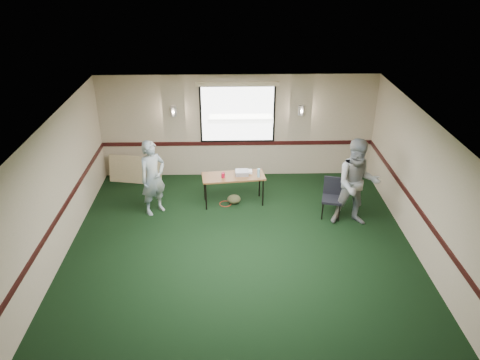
{
  "coord_description": "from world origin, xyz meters",
  "views": [
    {
      "loc": [
        -0.2,
        -7.25,
        5.57
      ],
      "look_at": [
        0.0,
        1.3,
        1.2
      ],
      "focal_mm": 35.0,
      "sensor_mm": 36.0,
      "label": 1
    }
  ],
  "objects_px": {
    "projector": "(242,173)",
    "conference_chair": "(333,194)",
    "person_left": "(153,178)",
    "folding_table": "(233,178)",
    "person_right": "(357,183)"
  },
  "relations": [
    {
      "from": "conference_chair",
      "to": "projector",
      "type": "bearing_deg",
      "value": 177.02
    },
    {
      "from": "projector",
      "to": "person_left",
      "type": "bearing_deg",
      "value": -171.27
    },
    {
      "from": "folding_table",
      "to": "conference_chair",
      "type": "distance_m",
      "value": 2.3
    },
    {
      "from": "folding_table",
      "to": "conference_chair",
      "type": "bearing_deg",
      "value": -21.22
    },
    {
      "from": "conference_chair",
      "to": "person_left",
      "type": "relative_size",
      "value": 0.51
    },
    {
      "from": "projector",
      "to": "conference_chair",
      "type": "distance_m",
      "value": 2.13
    },
    {
      "from": "projector",
      "to": "conference_chair",
      "type": "bearing_deg",
      "value": -20.01
    },
    {
      "from": "conference_chair",
      "to": "person_left",
      "type": "bearing_deg",
      "value": -168.88
    },
    {
      "from": "projector",
      "to": "person_left",
      "type": "height_order",
      "value": "person_left"
    },
    {
      "from": "folding_table",
      "to": "person_right",
      "type": "height_order",
      "value": "person_right"
    },
    {
      "from": "projector",
      "to": "conference_chair",
      "type": "height_order",
      "value": "conference_chair"
    },
    {
      "from": "projector",
      "to": "person_right",
      "type": "distance_m",
      "value": 2.63
    },
    {
      "from": "folding_table",
      "to": "projector",
      "type": "xyz_separation_m",
      "value": [
        0.2,
        0.05,
        0.1
      ]
    },
    {
      "from": "person_left",
      "to": "person_right",
      "type": "height_order",
      "value": "person_right"
    },
    {
      "from": "projector",
      "to": "conference_chair",
      "type": "xyz_separation_m",
      "value": [
        2.02,
        -0.62,
        -0.25
      ]
    }
  ]
}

